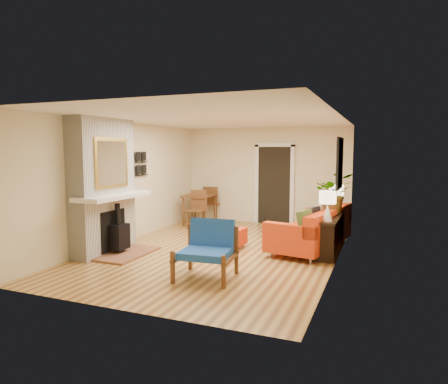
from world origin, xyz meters
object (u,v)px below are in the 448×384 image
Objects in this scene: houseplant at (333,193)px; console_table at (332,223)px; sofa at (315,229)px; ottoman at (222,237)px; lamp_far at (336,194)px; dining_table at (202,200)px; lamp_near at (328,202)px; blue_chair at (208,246)px.

console_table is at bearing -87.46° from houseplant.
ottoman is (-1.77, -0.60, -0.17)m from sofa.
console_table is 2.26× the size of houseplant.
houseplant is at bearing 92.54° from console_table.
sofa is 0.81m from houseplant.
sofa is 0.97m from lamp_far.
dining_table is (-3.31, 1.73, 0.23)m from sofa.
lamp_near reaches higher than ottoman.
blue_chair is 3.07m from houseplant.
console_table is 0.86m from lamp_near.
ottoman is 1.58× the size of lamp_far.
sofa is at bearing 167.52° from console_table.
sofa is 3.74m from dining_table.
lamp_far is 0.66× the size of houseplant.
console_table is (0.33, -0.07, 0.17)m from sofa.
console_table is at bearing -26.27° from dining_table.
sofa is at bearing -27.51° from dining_table.
lamp_near reaches higher than console_table.
ottoman is at bearing -160.08° from houseplant.
houseplant is at bearing 90.61° from lamp_near.
lamp_far reaches higher than console_table.
dining_table is (-1.54, 2.33, 0.40)m from ottoman.
ottoman is 2.40m from houseplant.
houseplant reaches higher than blue_chair.
lamp_far is at bearing 90.00° from console_table.
lamp_far reaches higher than sofa.
ottoman is 1.04× the size of houseplant.
lamp_near is 1.41m from lamp_far.
dining_table is at bearing 156.59° from houseplant.
lamp_near is 0.94m from houseplant.
dining_table reaches higher than console_table.
dining_table is 3.37× the size of lamp_far.
sofa is 4.60× the size of lamp_far.
ottoman is 2.57m from lamp_far.
houseplant is (-0.01, -0.48, 0.07)m from lamp_far.
lamp_far is at bearing 88.80° from houseplant.
console_table reaches higher than ottoman.
houseplant reaches higher than ottoman.
blue_chair is 4.58m from dining_table.
sofa is 2.71m from blue_chair.
lamp_far is at bearing 30.43° from ottoman.
houseplant reaches higher than console_table.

